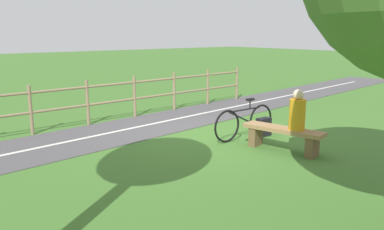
{
  "coord_description": "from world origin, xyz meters",
  "views": [
    {
      "loc": [
        -6.66,
        5.71,
        2.33
      ],
      "look_at": [
        -1.35,
        1.48,
        0.88
      ],
      "focal_mm": 36.58,
      "sensor_mm": 36.0,
      "label": 1
    }
  ],
  "objects_px": {
    "bench": "(283,135)",
    "bicycle": "(245,122)",
    "person_seated": "(297,112)",
    "backpack": "(263,127)"
  },
  "relations": [
    {
      "from": "person_seated",
      "to": "bench",
      "type": "bearing_deg",
      "value": -0.0
    },
    {
      "from": "person_seated",
      "to": "bicycle",
      "type": "height_order",
      "value": "person_seated"
    },
    {
      "from": "person_seated",
      "to": "bicycle",
      "type": "bearing_deg",
      "value": -13.38
    },
    {
      "from": "bicycle",
      "to": "backpack",
      "type": "height_order",
      "value": "bicycle"
    },
    {
      "from": "bench",
      "to": "bicycle",
      "type": "bearing_deg",
      "value": -16.58
    },
    {
      "from": "bicycle",
      "to": "backpack",
      "type": "relative_size",
      "value": 4.23
    },
    {
      "from": "bench",
      "to": "backpack",
      "type": "relative_size",
      "value": 4.01
    },
    {
      "from": "person_seated",
      "to": "backpack",
      "type": "bearing_deg",
      "value": -34.29
    },
    {
      "from": "bicycle",
      "to": "bench",
      "type": "bearing_deg",
      "value": 86.33
    },
    {
      "from": "bench",
      "to": "person_seated",
      "type": "relative_size",
      "value": 2.12
    }
  ]
}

